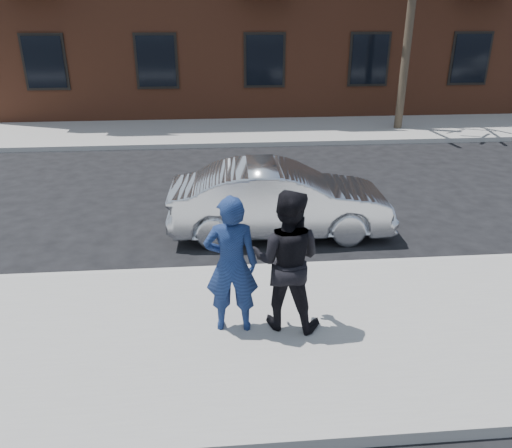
{
  "coord_description": "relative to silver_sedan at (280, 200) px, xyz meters",
  "views": [
    {
      "loc": [
        -1.78,
        -5.49,
        3.98
      ],
      "look_at": [
        -1.27,
        0.4,
        1.38
      ],
      "focal_mm": 35.0,
      "sensor_mm": 36.0,
      "label": 1
    }
  ],
  "objects": [
    {
      "name": "ground",
      "position": [
        0.6,
        -3.09,
        -0.67
      ],
      "size": [
        100.0,
        100.0,
        0.0
      ],
      "primitive_type": "plane",
      "color": "black",
      "rests_on": "ground"
    },
    {
      "name": "near_sidewalk",
      "position": [
        0.6,
        -3.34,
        -0.6
      ],
      "size": [
        50.0,
        3.5,
        0.15
      ],
      "primitive_type": "cube",
      "color": "gray",
      "rests_on": "ground"
    },
    {
      "name": "near_curb",
      "position": [
        0.6,
        -1.54,
        -0.6
      ],
      "size": [
        50.0,
        0.1,
        0.15
      ],
      "primitive_type": "cube",
      "color": "#999691",
      "rests_on": "ground"
    },
    {
      "name": "far_sidewalk",
      "position": [
        0.6,
        8.16,
        -0.6
      ],
      "size": [
        50.0,
        3.5,
        0.15
      ],
      "primitive_type": "cube",
      "color": "gray",
      "rests_on": "ground"
    },
    {
      "name": "far_curb",
      "position": [
        0.6,
        6.36,
        -0.6
      ],
      "size": [
        50.0,
        0.1,
        0.15
      ],
      "primitive_type": "cube",
      "color": "#999691",
      "rests_on": "ground"
    },
    {
      "name": "silver_sedan",
      "position": [
        0.0,
        0.0,
        0.0
      ],
      "size": [
        4.13,
        1.54,
        1.35
      ],
      "primitive_type": "imported",
      "rotation": [
        0.0,
        0.0,
        1.54
      ],
      "color": "#B7BABF",
      "rests_on": "ground"
    },
    {
      "name": "man_hoodie",
      "position": [
        -1.02,
        -3.17,
        0.39
      ],
      "size": [
        0.69,
        0.53,
        1.82
      ],
      "rotation": [
        0.0,
        0.0,
        3.08
      ],
      "color": "navy",
      "rests_on": "near_sidewalk"
    },
    {
      "name": "man_peacoat",
      "position": [
        -0.33,
        -3.15,
        0.4
      ],
      "size": [
        1.07,
        0.95,
        1.86
      ],
      "rotation": [
        0.0,
        0.0,
        2.83
      ],
      "color": "black",
      "rests_on": "near_sidewalk"
    }
  ]
}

